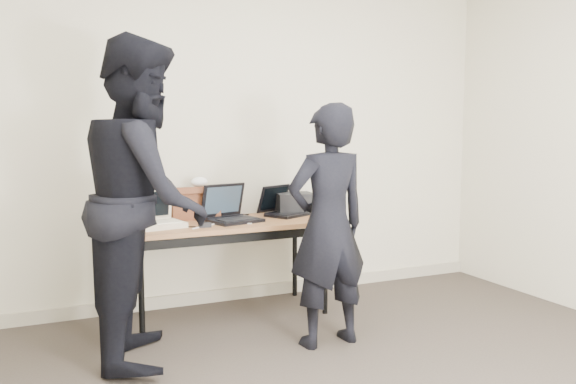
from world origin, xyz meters
TOP-DOWN VIEW (x-y plane):
  - room at (0.00, 0.00)m, footprint 4.60×4.60m
  - desk at (-0.28, 1.85)m, footprint 1.52×0.69m
  - laptop_beige at (-0.80, 1.84)m, footprint 0.37×0.37m
  - laptop_center at (-0.25, 1.87)m, footprint 0.43×0.43m
  - laptop_right at (0.23, 1.99)m, footprint 0.43×0.43m
  - leather_satchel at (-0.46, 2.07)m, footprint 0.38×0.21m
  - tissue at (-0.43, 2.08)m, footprint 0.13×0.10m
  - equipment_box at (0.35, 2.04)m, footprint 0.33×0.29m
  - power_brick at (-0.50, 1.68)m, footprint 0.09×0.05m
  - cables at (-0.30, 1.85)m, footprint 1.14×0.50m
  - person_typist at (0.14, 1.06)m, footprint 0.60×0.42m
  - person_observer at (-0.96, 1.34)m, footprint 0.94×1.09m
  - baseboard at (0.00, 2.23)m, footprint 4.50×0.03m

SIDE VIEW (x-z plane):
  - baseboard at x=0.00m, z-range 0.00..0.10m
  - desk at x=-0.28m, z-range 0.30..1.02m
  - cables at x=-0.30m, z-range 0.72..0.73m
  - power_brick at x=-0.50m, z-range 0.72..0.75m
  - laptop_beige at x=-0.80m, z-range 0.64..0.90m
  - laptop_right at x=0.23m, z-range 0.66..0.89m
  - laptop_center at x=-0.25m, z-range 0.64..0.92m
  - person_typist at x=0.14m, z-range 0.00..1.57m
  - equipment_box at x=0.35m, z-range 0.72..0.89m
  - leather_satchel at x=-0.46m, z-range 0.72..0.97m
  - person_observer at x=-0.96m, z-range 0.00..1.95m
  - tissue at x=-0.43m, z-range 0.97..1.04m
  - room at x=0.00m, z-range -0.05..2.75m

